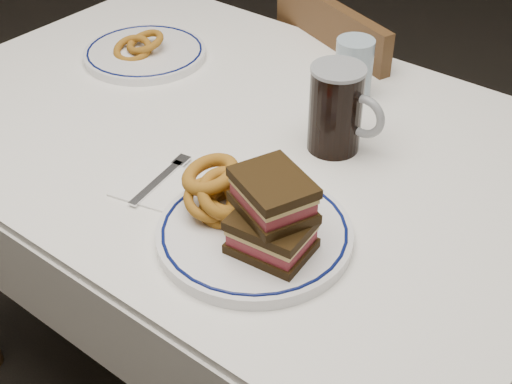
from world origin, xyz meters
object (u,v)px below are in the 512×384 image
Objects in this scene: chair_far at (357,138)px; main_plate at (255,233)px; beer_mug at (337,109)px; reuben_sandwich at (272,215)px; far_plate at (145,53)px.

chair_far reaches higher than main_plate.
main_plate is at bearing -81.34° from beer_mug.
chair_far is 2.89× the size of main_plate.
main_plate is 1.88× the size of beer_mug.
reuben_sandwich is at bearing -73.89° from beer_mug.
far_plate is (-0.60, 0.33, -0.07)m from reuben_sandwich.
chair_far is 3.24× the size of far_plate.
beer_mug reaches higher than reuben_sandwich.
chair_far is at bearing 114.48° from beer_mug.
reuben_sandwich reaches higher than chair_far.
chair_far is 0.59m from far_plate.
chair_far is 5.42× the size of beer_mug.
chair_far reaches higher than far_plate.
far_plate is at bearing 150.87° from reuben_sandwich.
far_plate is (-0.51, 0.04, -0.07)m from beer_mug.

